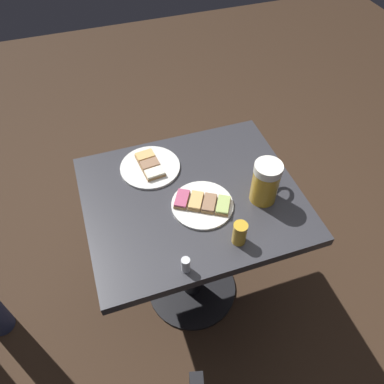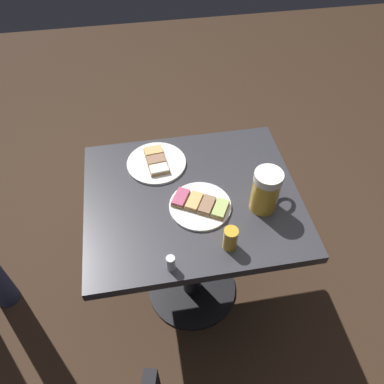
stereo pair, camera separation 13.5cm
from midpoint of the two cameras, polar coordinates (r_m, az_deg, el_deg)
name	(u,v)px [view 2 (the right image)]	position (r m, az deg, el deg)	size (l,w,h in m)	color
ground_plane	(192,288)	(1.98, 2.01, -14.48)	(6.00, 6.00, 0.00)	#382619
cafe_table	(192,223)	(1.50, 2.59, -4.84)	(0.78, 0.66, 0.73)	black
plate_near	(200,205)	(1.33, 4.17, -2.15)	(0.22, 0.22, 0.03)	white
plate_far	(156,162)	(1.47, -2.81, 4.39)	(0.23, 0.23, 0.03)	white
beer_mug	(266,190)	(1.31, 14.12, 0.11)	(0.14, 0.11, 0.17)	gold
beer_glass_small	(230,239)	(1.22, 9.03, -7.20)	(0.05, 0.05, 0.09)	gold
salt_shaker	(171,263)	(1.17, 0.11, -10.93)	(0.03, 0.03, 0.06)	silver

